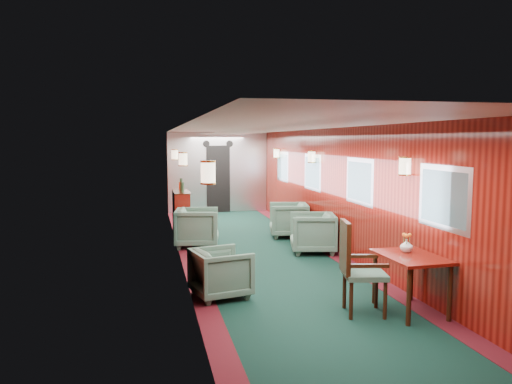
{
  "coord_description": "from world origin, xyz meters",
  "views": [
    {
      "loc": [
        -2.04,
        -8.94,
        2.15
      ],
      "look_at": [
        0.0,
        0.49,
        1.15
      ],
      "focal_mm": 35.0,
      "sensor_mm": 36.0,
      "label": 1
    }
  ],
  "objects_px": {
    "side_chair": "(356,264)",
    "armchair_left_near": "(221,273)",
    "armchair_right_far": "(289,220)",
    "armchair_right_near": "(313,233)",
    "credenza": "(181,213)",
    "armchair_left_far": "(197,227)",
    "dining_table": "(411,264)"
  },
  "relations": [
    {
      "from": "side_chair",
      "to": "armchair_right_far",
      "type": "bearing_deg",
      "value": 94.67
    },
    {
      "from": "dining_table",
      "to": "armchair_right_far",
      "type": "distance_m",
      "value": 5.08
    },
    {
      "from": "armchair_right_near",
      "to": "armchair_right_far",
      "type": "relative_size",
      "value": 1.0
    },
    {
      "from": "armchair_right_near",
      "to": "dining_table",
      "type": "bearing_deg",
      "value": 14.59
    },
    {
      "from": "armchair_right_far",
      "to": "credenza",
      "type": "bearing_deg",
      "value": -94.27
    },
    {
      "from": "dining_table",
      "to": "armchair_left_near",
      "type": "bearing_deg",
      "value": 151.57
    },
    {
      "from": "armchair_left_near",
      "to": "armchair_right_near",
      "type": "bearing_deg",
      "value": -55.25
    },
    {
      "from": "armchair_right_near",
      "to": "armchair_right_far",
      "type": "bearing_deg",
      "value": -166.86
    },
    {
      "from": "side_chair",
      "to": "armchair_right_near",
      "type": "bearing_deg",
      "value": 91.37
    },
    {
      "from": "side_chair",
      "to": "credenza",
      "type": "bearing_deg",
      "value": 118.7
    },
    {
      "from": "side_chair",
      "to": "armchair_left_far",
      "type": "relative_size",
      "value": 1.35
    },
    {
      "from": "side_chair",
      "to": "armchair_left_near",
      "type": "distance_m",
      "value": 1.87
    },
    {
      "from": "armchair_right_near",
      "to": "armchair_right_far",
      "type": "xyz_separation_m",
      "value": [
        -0.02,
        1.63,
        -0.0
      ]
    },
    {
      "from": "side_chair",
      "to": "armchair_right_far",
      "type": "distance_m",
      "value": 5.02
    },
    {
      "from": "credenza",
      "to": "armchair_left_far",
      "type": "height_order",
      "value": "credenza"
    },
    {
      "from": "armchair_left_near",
      "to": "armchair_right_far",
      "type": "relative_size",
      "value": 0.88
    },
    {
      "from": "credenza",
      "to": "armchair_left_near",
      "type": "bearing_deg",
      "value": -86.95
    },
    {
      "from": "armchair_left_near",
      "to": "armchair_left_far",
      "type": "relative_size",
      "value": 0.86
    },
    {
      "from": "side_chair",
      "to": "armchair_left_near",
      "type": "bearing_deg",
      "value": 157.65
    },
    {
      "from": "armchair_left_near",
      "to": "armchair_left_far",
      "type": "bearing_deg",
      "value": -13.19
    },
    {
      "from": "credenza",
      "to": "armchair_right_near",
      "type": "distance_m",
      "value": 3.27
    },
    {
      "from": "dining_table",
      "to": "credenza",
      "type": "bearing_deg",
      "value": 111.37
    },
    {
      "from": "armchair_right_far",
      "to": "armchair_right_near",
      "type": "bearing_deg",
      "value": 11.35
    },
    {
      "from": "armchair_left_far",
      "to": "armchair_right_far",
      "type": "height_order",
      "value": "armchair_left_far"
    },
    {
      "from": "side_chair",
      "to": "armchair_left_far",
      "type": "distance_m",
      "value": 4.63
    },
    {
      "from": "side_chair",
      "to": "armchair_right_near",
      "type": "xyz_separation_m",
      "value": [
        0.58,
        3.36,
        -0.25
      ]
    },
    {
      "from": "armchair_right_near",
      "to": "side_chair",
      "type": "bearing_deg",
      "value": 2.88
    },
    {
      "from": "side_chair",
      "to": "armchair_right_far",
      "type": "height_order",
      "value": "side_chair"
    },
    {
      "from": "armchair_right_near",
      "to": "armchair_left_near",
      "type": "bearing_deg",
      "value": -29.41
    },
    {
      "from": "credenza",
      "to": "armchair_left_near",
      "type": "xyz_separation_m",
      "value": [
        0.24,
        -4.6,
        -0.18
      ]
    },
    {
      "from": "side_chair",
      "to": "credenza",
      "type": "xyz_separation_m",
      "value": [
        -1.78,
        5.62,
        -0.11
      ]
    },
    {
      "from": "side_chair",
      "to": "armchair_right_far",
      "type": "relative_size",
      "value": 1.39
    }
  ]
}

